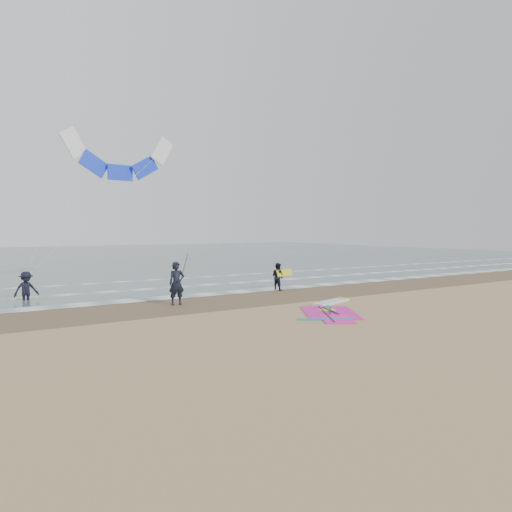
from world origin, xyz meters
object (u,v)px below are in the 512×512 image
windsurf_rig (331,309)px  person_standing (177,283)px  person_walking (278,277)px  person_wading (26,283)px  surf_kite (120,160)px

windsurf_rig → person_standing: person_standing is taller
person_standing → person_walking: bearing=19.7°
windsurf_rig → person_standing: (-5.15, 4.79, 0.97)m
person_walking → person_wading: (-12.62, 3.34, 0.11)m
person_walking → surf_kite: bearing=31.2°
person_wading → surf_kite: surf_kite is taller
windsurf_rig → person_walking: (1.70, 6.54, 0.75)m
person_walking → person_wading: 13.06m
surf_kite → person_standing: bearing=-87.7°
person_standing → person_wading: bearing=144.0°
person_standing → surf_kite: (-0.32, 7.96, 6.62)m
person_standing → person_walking: (6.85, 1.75, -0.21)m
windsurf_rig → person_wading: (-10.92, 9.88, 0.86)m
windsurf_rig → surf_kite: bearing=113.2°
person_standing → surf_kite: 10.36m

